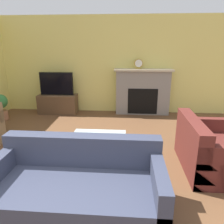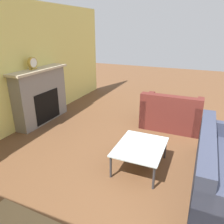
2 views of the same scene
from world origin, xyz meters
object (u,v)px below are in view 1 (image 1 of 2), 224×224
at_px(couch_sectional, 78,189).
at_px(couch_loveseat, 208,151).
at_px(mantel_clock, 139,64).
at_px(coffee_table, 98,139).
at_px(potted_plant, 1,106).
at_px(tv, 56,84).

height_order(couch_sectional, couch_loveseat, same).
bearing_deg(couch_loveseat, mantel_clock, 19.41).
distance_m(couch_loveseat, coffee_table, 1.80).
relative_size(potted_plant, mantel_clock, 2.53).
height_order(couch_sectional, mantel_clock, mantel_clock).
height_order(couch_loveseat, coffee_table, couch_loveseat).
bearing_deg(coffee_table, mantel_clock, 74.32).
xyz_separation_m(potted_plant, mantel_clock, (3.59, 0.85, 1.03)).
distance_m(coffee_table, mantel_clock, 3.01).
bearing_deg(coffee_table, couch_loveseat, -6.37).
relative_size(tv, mantel_clock, 3.51).
height_order(tv, coffee_table, tv).
bearing_deg(couch_loveseat, potted_plant, 65.97).
bearing_deg(couch_sectional, mantel_clock, 78.27).
xyz_separation_m(tv, couch_loveseat, (3.32, -2.77, -0.57)).
distance_m(couch_loveseat, mantel_clock, 3.28).
height_order(tv, potted_plant, tv).
relative_size(couch_sectional, potted_plant, 2.90).
bearing_deg(coffee_table, potted_plant, 146.71).
xyz_separation_m(coffee_table, mantel_clock, (0.76, 2.71, 1.06)).
bearing_deg(couch_loveseat, tv, 50.18).
bearing_deg(tv, couch_loveseat, -39.82).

